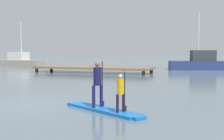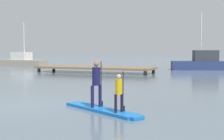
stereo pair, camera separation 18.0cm
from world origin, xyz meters
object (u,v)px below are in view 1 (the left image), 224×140
at_px(paddleboard_far, 103,110).
at_px(motor_boat_small_navy, 200,63).
at_px(paddler_adult, 98,81).
at_px(paddler_child_front, 121,91).
at_px(fishing_boat_green_midground, 19,61).

distance_m(paddleboard_far, motor_boat_small_navy, 24.33).
height_order(paddleboard_far, paddler_adult, paddler_adult).
xyz_separation_m(paddler_child_front, fishing_boat_green_midground, (-21.98, 24.03, -0.16)).
relative_size(paddler_adult, fishing_boat_green_midground, 0.24).
distance_m(fishing_boat_green_midground, motor_boat_small_navy, 21.65).
bearing_deg(paddler_child_front, motor_boat_small_navy, 90.79).
height_order(paddleboard_far, motor_boat_small_navy, motor_boat_small_navy).
relative_size(paddler_child_front, motor_boat_small_navy, 0.20).
xyz_separation_m(paddleboard_far, paddler_child_front, (0.77, -0.41, 0.73)).
bearing_deg(motor_boat_small_navy, paddler_child_front, -89.21).
relative_size(paddler_adult, motor_boat_small_navy, 0.25).
bearing_deg(paddler_child_front, paddler_adult, 151.07).
relative_size(paddleboard_far, paddler_adult, 2.17).
bearing_deg(paddler_child_front, fishing_boat_green_midground, 132.45).
height_order(paddler_adult, fishing_boat_green_midground, fishing_boat_green_midground).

